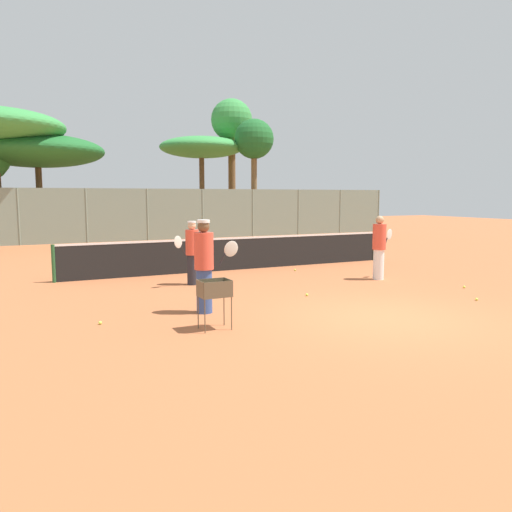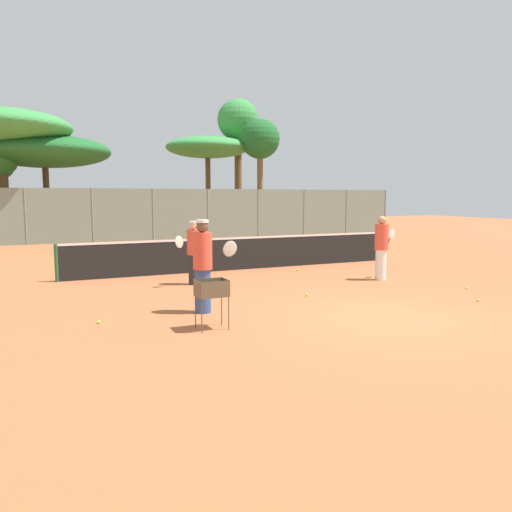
{
  "view_description": "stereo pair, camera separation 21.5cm",
  "coord_description": "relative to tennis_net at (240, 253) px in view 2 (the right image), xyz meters",
  "views": [
    {
      "loc": [
        -6.55,
        -7.58,
        2.41
      ],
      "look_at": [
        -1.45,
        2.92,
        1.0
      ],
      "focal_mm": 35.0,
      "sensor_mm": 36.0,
      "label": 1
    },
    {
      "loc": [
        -6.36,
        -7.67,
        2.41
      ],
      "look_at": [
        -1.45,
        2.92,
        1.0
      ],
      "focal_mm": 35.0,
      "sensor_mm": 36.0,
      "label": 2
    }
  ],
  "objects": [
    {
      "name": "ground_plane",
      "position": [
        0.0,
        -7.27,
        -0.56
      ],
      "size": [
        80.0,
        80.0,
        0.0
      ],
      "primitive_type": "plane",
      "color": "#B26038"
    },
    {
      "name": "tennis_net",
      "position": [
        0.0,
        0.0,
        0.0
      ],
      "size": [
        11.34,
        0.1,
        1.07
      ],
      "color": "#26592D",
      "rests_on": "ground_plane"
    },
    {
      "name": "back_fence",
      "position": [
        0.0,
        12.12,
        0.84
      ],
      "size": [
        31.74,
        0.08,
        2.81
      ],
      "color": "gray",
      "rests_on": "ground_plane"
    },
    {
      "name": "tree_0",
      "position": [
        7.69,
        14.75,
        5.36
      ],
      "size": [
        2.55,
        2.55,
        7.34
      ],
      "color": "brown",
      "rests_on": "ground_plane"
    },
    {
      "name": "tree_1",
      "position": [
        7.44,
        17.83,
        6.82
      ],
      "size": [
        2.87,
        2.87,
        9.09
      ],
      "color": "brown",
      "rests_on": "ground_plane"
    },
    {
      "name": "tree_3",
      "position": [
        4.89,
        16.96,
        5.0
      ],
      "size": [
        5.53,
        5.53,
        6.3
      ],
      "color": "brown",
      "rests_on": "ground_plane"
    },
    {
      "name": "tree_4",
      "position": [
        -5.19,
        15.39,
        4.28
      ],
      "size": [
        7.12,
        7.12,
        5.74
      ],
      "color": "brown",
      "rests_on": "ground_plane"
    },
    {
      "name": "player_white_outfit",
      "position": [
        2.89,
        -3.55,
        0.39
      ],
      "size": [
        0.91,
        0.46,
        1.85
      ],
      "rotation": [
        0.0,
        0.0,
        0.34
      ],
      "color": "white",
      "rests_on": "ground_plane"
    },
    {
      "name": "player_red_cap",
      "position": [
        -3.08,
        -5.27,
        0.44
      ],
      "size": [
        0.95,
        0.4,
        1.93
      ],
      "rotation": [
        0.0,
        0.0,
        6.07
      ],
      "color": "#334C8C",
      "rests_on": "ground_plane"
    },
    {
      "name": "player_yellow_shirt",
      "position": [
        -2.24,
        -2.01,
        0.34
      ],
      "size": [
        0.83,
        0.55,
        1.74
      ],
      "rotation": [
        0.0,
        0.0,
        3.65
      ],
      "color": "#26262D",
      "rests_on": "ground_plane"
    },
    {
      "name": "ball_cart",
      "position": [
        -3.36,
        -6.56,
        0.12
      ],
      "size": [
        0.56,
        0.41,
        0.91
      ],
      "color": "brown",
      "rests_on": "ground_plane"
    },
    {
      "name": "tennis_ball_0",
      "position": [
        1.55,
        -1.07,
        -0.53
      ],
      "size": [
        0.07,
        0.07,
        0.07
      ],
      "primitive_type": "sphere",
      "color": "#D1E54C",
      "rests_on": "ground_plane"
    },
    {
      "name": "tennis_ball_1",
      "position": [
        -0.26,
        -4.72,
        -0.53
      ],
      "size": [
        0.07,
        0.07,
        0.07
      ],
      "primitive_type": "sphere",
      "color": "#D1E54C",
      "rests_on": "ground_plane"
    },
    {
      "name": "tennis_ball_2",
      "position": [
        4.01,
        -5.64,
        -0.53
      ],
      "size": [
        0.07,
        0.07,
        0.07
      ],
      "primitive_type": "sphere",
      "color": "#D1E54C",
      "rests_on": "ground_plane"
    },
    {
      "name": "tennis_ball_3",
      "position": [
        3.0,
        -6.89,
        -0.53
      ],
      "size": [
        0.07,
        0.07,
        0.07
      ],
      "primitive_type": "sphere",
      "color": "#D1E54C",
      "rests_on": "ground_plane"
    },
    {
      "name": "tennis_ball_4",
      "position": [
        -5.19,
        -5.31,
        -0.53
      ],
      "size": [
        0.07,
        0.07,
        0.07
      ],
      "primitive_type": "sphere",
      "color": "#D1E54C",
      "rests_on": "ground_plane"
    }
  ]
}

